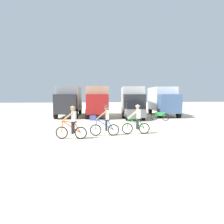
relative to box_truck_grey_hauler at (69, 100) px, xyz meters
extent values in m
plane|color=beige|center=(4.25, -13.00, -1.87)|extent=(120.00, 120.00, 0.00)
cube|color=#9E9EA3|center=(0.04, 0.57, 0.13)|extent=(2.77, 5.36, 2.70)
cube|color=#2D2D33|center=(-0.20, -2.82, -0.37)|extent=(2.30, 1.65, 2.00)
cube|color=black|center=(-0.25, -3.52, -0.02)|extent=(2.02, 0.23, 0.80)
cylinder|color=black|center=(0.82, -2.79, -1.37)|extent=(0.39, 1.02, 1.00)
cylinder|color=black|center=(-1.21, -2.64, -1.37)|extent=(0.39, 1.02, 1.00)
cylinder|color=black|center=(1.18, 2.19, -1.37)|extent=(0.39, 1.02, 1.00)
cylinder|color=black|center=(-0.85, 2.33, -1.37)|extent=(0.39, 1.02, 1.00)
cube|color=#CCB78E|center=(3.22, -0.12, 0.13)|extent=(2.76, 5.36, 2.70)
cube|color=#B21E1E|center=(2.98, -3.51, -0.37)|extent=(2.30, 1.65, 2.00)
cube|color=black|center=(2.93, -4.21, -0.02)|extent=(2.02, 0.22, 0.80)
cylinder|color=black|center=(4.00, -3.48, -1.37)|extent=(0.39, 1.02, 1.00)
cylinder|color=black|center=(1.97, -3.34, -1.37)|extent=(0.39, 1.02, 1.00)
cylinder|color=black|center=(4.35, 1.50, -1.37)|extent=(0.39, 1.02, 1.00)
cylinder|color=black|center=(2.32, 1.64, -1.37)|extent=(0.39, 1.02, 1.00)
cube|color=white|center=(7.33, -0.20, 0.13)|extent=(3.21, 5.52, 2.70)
cube|color=#2D2D33|center=(6.79, -3.55, -0.37)|extent=(2.41, 1.83, 2.00)
cube|color=black|center=(6.67, -4.24, -0.02)|extent=(2.01, 0.41, 0.80)
cylinder|color=black|center=(7.81, -3.62, -1.37)|extent=(0.48, 1.04, 1.00)
cylinder|color=black|center=(5.80, -3.29, -1.37)|extent=(0.48, 1.04, 1.00)
cylinder|color=black|center=(8.61, 1.31, -1.37)|extent=(0.48, 1.04, 1.00)
cylinder|color=black|center=(6.60, 1.64, -1.37)|extent=(0.48, 1.04, 1.00)
cube|color=white|center=(11.05, -0.06, 0.13)|extent=(3.01, 5.45, 2.70)
cube|color=#4C6B9E|center=(10.64, -3.44, -0.37)|extent=(2.37, 1.76, 2.00)
cube|color=black|center=(10.56, -4.13, -0.02)|extent=(2.02, 0.32, 0.80)
cylinder|color=black|center=(11.66, -3.46, -1.37)|extent=(0.44, 1.03, 1.00)
cylinder|color=black|center=(9.64, -3.21, -1.37)|extent=(0.44, 1.03, 1.00)
cylinder|color=black|center=(12.27, 1.49, -1.37)|extent=(0.44, 1.03, 1.00)
cylinder|color=black|center=(10.24, 1.74, -1.37)|extent=(0.44, 1.03, 1.00)
cube|color=slate|center=(6.52, -3.96, -1.17)|extent=(1.99, 4.29, 0.76)
cube|color=black|center=(6.51, -4.11, -0.45)|extent=(1.71, 2.19, 0.68)
cylinder|color=black|center=(5.82, -2.62, -1.55)|extent=(0.26, 0.65, 0.64)
cylinder|color=black|center=(7.37, -2.71, -1.55)|extent=(0.26, 0.65, 0.64)
cylinder|color=black|center=(5.67, -5.22, -1.55)|extent=(0.26, 0.65, 0.64)
cylinder|color=black|center=(7.23, -5.31, -1.55)|extent=(0.26, 0.65, 0.64)
torus|color=black|center=(0.41, -12.72, -1.53)|extent=(0.68, 0.19, 0.68)
cylinder|color=silver|center=(0.41, -12.72, -1.53)|extent=(0.09, 0.09, 0.08)
torus|color=black|center=(1.44, -12.93, -1.53)|extent=(0.68, 0.19, 0.68)
cylinder|color=silver|center=(1.44, -12.93, -1.53)|extent=(0.09, 0.09, 0.08)
cylinder|color=#E05119|center=(0.95, -12.83, -1.21)|extent=(1.02, 0.25, 0.68)
cylinder|color=#E05119|center=(0.78, -12.80, -0.93)|extent=(0.66, 0.18, 0.13)
cylinder|color=#E05119|center=(1.28, -12.90, -1.25)|extent=(0.39, 0.13, 0.59)
cylinder|color=#E05119|center=(0.44, -12.73, -1.21)|extent=(0.11, 0.07, 0.64)
cylinder|color=silver|center=(0.46, -12.73, -0.89)|extent=(0.14, 0.52, 0.04)
cube|color=black|center=(1.11, -12.86, -0.94)|extent=(0.26, 0.16, 0.06)
cube|color=silver|center=(1.09, -12.86, -0.63)|extent=(0.26, 0.35, 0.56)
sphere|color=tan|center=(1.03, -12.85, -0.23)|extent=(0.22, 0.22, 0.22)
cone|color=tan|center=(1.03, -12.85, -0.10)|extent=(0.32, 0.32, 0.10)
cylinder|color=#26262B|center=(1.00, -12.97, -1.24)|extent=(0.12, 0.12, 0.66)
cylinder|color=#26262B|center=(1.05, -12.72, -1.24)|extent=(0.12, 0.12, 0.66)
cylinder|color=tan|center=(0.72, -12.97, -0.65)|extent=(0.63, 0.13, 0.53)
cylinder|color=tan|center=(0.79, -12.61, -0.65)|extent=(0.62, 0.21, 0.53)
torus|color=black|center=(2.30, -12.11, -1.53)|extent=(0.68, 0.12, 0.68)
cylinder|color=silver|center=(2.30, -12.11, -1.53)|extent=(0.09, 0.09, 0.08)
torus|color=black|center=(3.35, -12.22, -1.53)|extent=(0.68, 0.12, 0.68)
cylinder|color=silver|center=(3.35, -12.22, -1.53)|extent=(0.09, 0.09, 0.08)
cylinder|color=blue|center=(2.85, -12.17, -1.21)|extent=(1.03, 0.15, 0.68)
cylinder|color=blue|center=(2.68, -12.15, -0.93)|extent=(0.66, 0.11, 0.13)
cylinder|color=blue|center=(3.17, -12.20, -1.25)|extent=(0.39, 0.09, 0.59)
cylinder|color=blue|center=(2.33, -12.12, -1.21)|extent=(0.10, 0.06, 0.64)
cylinder|color=silver|center=(2.35, -12.12, -0.89)|extent=(0.09, 0.52, 0.04)
cube|color=black|center=(3.00, -12.18, -0.94)|extent=(0.25, 0.14, 0.06)
cube|color=silver|center=(2.98, -12.18, -0.63)|extent=(0.23, 0.34, 0.56)
sphere|color=#A87A5B|center=(2.92, -12.17, -0.23)|extent=(0.22, 0.22, 0.22)
cone|color=#333333|center=(2.92, -12.17, -0.10)|extent=(0.32, 0.32, 0.10)
cylinder|color=#26262B|center=(2.91, -12.30, -1.24)|extent=(0.12, 0.12, 0.66)
cylinder|color=#26262B|center=(2.94, -12.05, -1.24)|extent=(0.12, 0.12, 0.66)
cylinder|color=#A87A5B|center=(2.63, -12.33, -0.65)|extent=(0.63, 0.07, 0.53)
cylinder|color=#A87A5B|center=(2.66, -11.97, -0.65)|extent=(0.63, 0.15, 0.53)
torus|color=black|center=(4.26, -11.84, -1.53)|extent=(0.68, 0.12, 0.68)
cylinder|color=silver|center=(4.26, -11.84, -1.53)|extent=(0.09, 0.09, 0.08)
torus|color=black|center=(5.31, -11.93, -1.53)|extent=(0.68, 0.12, 0.68)
cylinder|color=silver|center=(5.31, -11.93, -1.53)|extent=(0.09, 0.09, 0.08)
cylinder|color=green|center=(4.81, -11.88, -1.21)|extent=(1.03, 0.14, 0.68)
cylinder|color=green|center=(4.64, -11.87, -0.93)|extent=(0.66, 0.11, 0.13)
cylinder|color=green|center=(5.13, -11.91, -1.25)|extent=(0.39, 0.08, 0.59)
cylinder|color=green|center=(4.29, -11.84, -1.21)|extent=(0.10, 0.06, 0.64)
cylinder|color=silver|center=(4.31, -11.84, -0.89)|extent=(0.08, 0.52, 0.04)
cube|color=black|center=(4.96, -11.90, -0.94)|extent=(0.25, 0.14, 0.06)
cube|color=silver|center=(4.94, -11.90, -0.63)|extent=(0.23, 0.34, 0.56)
sphere|color=tan|center=(4.88, -11.89, -0.23)|extent=(0.22, 0.22, 0.22)
cone|color=silver|center=(4.88, -11.89, -0.10)|extent=(0.32, 0.32, 0.10)
cylinder|color=#26262B|center=(4.87, -12.02, -1.24)|extent=(0.12, 0.12, 0.66)
cylinder|color=#26262B|center=(4.89, -11.76, -1.24)|extent=(0.12, 0.12, 0.66)
cylinder|color=tan|center=(4.59, -12.05, -0.65)|extent=(0.63, 0.06, 0.53)
cylinder|color=tan|center=(4.62, -11.69, -0.65)|extent=(0.63, 0.15, 0.53)
torus|color=black|center=(8.31, -5.27, -1.53)|extent=(0.65, 0.32, 0.68)
torus|color=black|center=(9.28, -5.69, -1.53)|extent=(0.65, 0.32, 0.68)
cube|color=green|center=(8.80, -5.48, -1.25)|extent=(0.84, 0.39, 0.36)
cylinder|color=silver|center=(8.36, -5.29, -0.92)|extent=(0.23, 0.47, 0.04)
cube|color=#4C5199|center=(2.51, -4.43, -1.65)|extent=(0.67, 0.72, 0.44)
camera|label=1|loc=(1.61, -24.06, 0.48)|focal=32.92mm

